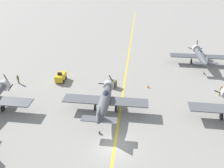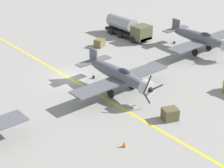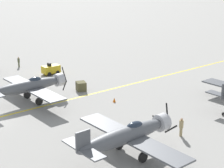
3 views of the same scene
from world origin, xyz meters
name	(u,v)px [view 1 (image 1 of 3)]	position (x,y,z in m)	size (l,w,h in m)	color
ground_plane	(115,146)	(0.00, 0.00, 0.00)	(400.00, 400.00, 0.00)	gray
taxiway_stripe	(115,146)	(0.00, 0.00, 0.00)	(0.30, 160.00, 0.01)	yellow
airplane_mid_center	(105,100)	(-2.11, 6.35, 2.01)	(12.00, 9.98, 3.65)	#575A5F
airplane_far_right	(200,56)	(14.85, 25.08, 2.01)	(12.00, 9.98, 3.79)	#4C4E54
tow_tractor	(61,77)	(-11.39, 14.60, 0.79)	(1.57, 2.60, 1.79)	gold
ground_crew_walking	(18,79)	(-18.51, 12.82, 0.90)	(0.36, 0.36, 1.66)	#515638
ground_crew_inspecting	(220,90)	(15.42, 12.95, 1.00)	(0.40, 0.40, 1.83)	tan
supply_crate_by_tanker	(112,84)	(-2.04, 13.61, 0.58)	(1.39, 1.16, 1.16)	brown
traffic_cone	(148,86)	(4.11, 14.12, 0.28)	(0.36, 0.36, 0.55)	orange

